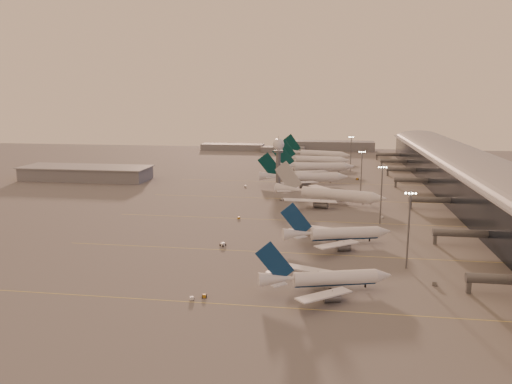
# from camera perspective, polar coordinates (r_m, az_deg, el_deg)

# --- Properties ---
(ground) EXTENTS (700.00, 700.00, 0.00)m
(ground) POSITION_cam_1_polar(r_m,az_deg,el_deg) (166.97, -3.49, -7.70)
(ground) COLOR #5C5959
(ground) RESTS_ON ground
(taxiway_markings) EXTENTS (180.00, 185.25, 0.02)m
(taxiway_markings) POSITION_cam_1_polar(r_m,az_deg,el_deg) (217.34, 7.36, -3.29)
(taxiway_markings) COLOR #E7D251
(taxiway_markings) RESTS_ON ground
(terminal) EXTENTS (57.00, 362.00, 23.04)m
(terminal) POSITION_cam_1_polar(r_m,az_deg,el_deg) (278.39, 23.90, 1.24)
(terminal) COLOR black
(terminal) RESTS_ON ground
(hangar) EXTENTS (82.00, 27.00, 8.50)m
(hangar) POSITION_cam_1_polar(r_m,az_deg,el_deg) (335.58, -18.84, 2.08)
(hangar) COLOR slate
(hangar) RESTS_ON ground
(radar_tower) EXTENTS (6.40, 6.40, 31.10)m
(radar_tower) POSITION_cam_1_polar(r_m,az_deg,el_deg) (277.89, 2.57, 4.35)
(radar_tower) COLOR #5A5C61
(radar_tower) RESTS_ON ground
(mast_a) EXTENTS (3.60, 0.56, 25.00)m
(mast_a) POSITION_cam_1_polar(r_m,az_deg,el_deg) (161.60, 17.06, -3.75)
(mast_a) COLOR #5A5C61
(mast_a) RESTS_ON ground
(mast_b) EXTENTS (3.60, 0.56, 25.00)m
(mast_b) POSITION_cam_1_polar(r_m,az_deg,el_deg) (214.46, 14.14, 0.03)
(mast_b) COLOR #5A5C61
(mast_b) RESTS_ON ground
(mast_c) EXTENTS (3.60, 0.56, 25.00)m
(mast_c) POSITION_cam_1_polar(r_m,az_deg,el_deg) (268.08, 11.95, 2.31)
(mast_c) COLOR #5A5C61
(mast_c) RESTS_ON ground
(mast_d) EXTENTS (3.60, 0.56, 25.00)m
(mast_d) POSITION_cam_1_polar(r_m,az_deg,el_deg) (357.09, 10.79, 4.52)
(mast_d) COLOR #5A5C61
(mast_d) RESTS_ON ground
(distant_horizon) EXTENTS (165.00, 37.50, 9.00)m
(distant_horizon) POSITION_cam_1_polar(r_m,az_deg,el_deg) (483.20, 4.78, 5.21)
(distant_horizon) COLOR slate
(distant_horizon) RESTS_ON ground
(narrowbody_near) EXTENTS (37.74, 29.71, 15.10)m
(narrowbody_near) POSITION_cam_1_polar(r_m,az_deg,el_deg) (141.62, 7.96, -10.01)
(narrowbody_near) COLOR white
(narrowbody_near) RESTS_ON ground
(narrowbody_mid) EXTENTS (40.33, 31.71, 16.20)m
(narrowbody_mid) POSITION_cam_1_polar(r_m,az_deg,el_deg) (184.27, 9.27, -4.94)
(narrowbody_mid) COLOR white
(narrowbody_mid) RESTS_ON ground
(widebody_white) EXTENTS (56.01, 44.23, 20.30)m
(widebody_white) POSITION_cam_1_polar(r_m,az_deg,el_deg) (250.69, 8.36, -0.54)
(widebody_white) COLOR white
(widebody_white) RESTS_ON ground
(greentail_a) EXTENTS (54.09, 43.33, 19.79)m
(greentail_a) POSITION_cam_1_polar(r_m,az_deg,el_deg) (300.97, 5.50, 1.48)
(greentail_a) COLOR white
(greentail_a) RESTS_ON ground
(greentail_b) EXTENTS (55.95, 44.80, 20.49)m
(greentail_b) POSITION_cam_1_polar(r_m,az_deg,el_deg) (342.58, 6.70, 2.66)
(greentail_b) COLOR white
(greentail_b) RESTS_ON ground
(greentail_c) EXTENTS (54.97, 44.25, 19.96)m
(greentail_c) POSITION_cam_1_polar(r_m,az_deg,el_deg) (380.77, 6.57, 3.51)
(greentail_c) COLOR white
(greentail_c) RESTS_ON ground
(greentail_d) EXTENTS (55.60, 44.26, 20.76)m
(greentail_d) POSITION_cam_1_polar(r_m,az_deg,el_deg) (416.33, 6.95, 4.17)
(greentail_d) COLOR white
(greentail_d) RESTS_ON ground
(gsv_truck_a) EXTENTS (5.38, 3.99, 2.06)m
(gsv_truck_a) POSITION_cam_1_polar(r_m,az_deg,el_deg) (136.42, -7.19, -11.75)
(gsv_truck_a) COLOR silver
(gsv_truck_a) RESTS_ON ground
(gsv_tug_near) EXTENTS (2.35, 3.28, 0.85)m
(gsv_tug_near) POSITION_cam_1_polar(r_m,az_deg,el_deg) (137.80, -5.93, -11.75)
(gsv_tug_near) COLOR #C08516
(gsv_tug_near) RESTS_ON ground
(gsv_catering_a) EXTENTS (6.04, 3.88, 4.58)m
(gsv_catering_a) POSITION_cam_1_polar(r_m,az_deg,el_deg) (153.23, 19.86, -9.23)
(gsv_catering_a) COLOR #57595C
(gsv_catering_a) RESTS_ON ground
(gsv_tug_mid) EXTENTS (4.59, 4.03, 1.13)m
(gsv_tug_mid) POSITION_cam_1_polar(r_m,az_deg,el_deg) (180.83, -3.81, -6.02)
(gsv_tug_mid) COLOR silver
(gsv_tug_mid) RESTS_ON ground
(gsv_truck_b) EXTENTS (6.28, 3.85, 2.39)m
(gsv_truck_b) POSITION_cam_1_polar(r_m,az_deg,el_deg) (198.57, 11.80, -4.47)
(gsv_truck_b) COLOR silver
(gsv_truck_b) RESTS_ON ground
(gsv_truck_c) EXTENTS (4.79, 4.38, 1.94)m
(gsv_truck_c) POSITION_cam_1_polar(r_m,az_deg,el_deg) (218.88, -1.91, -2.83)
(gsv_truck_c) COLOR #C08516
(gsv_truck_c) RESTS_ON ground
(gsv_catering_b) EXTENTS (5.10, 3.42, 3.85)m
(gsv_catering_b) POSITION_cam_1_polar(r_m,az_deg,el_deg) (226.43, 14.26, -2.46)
(gsv_catering_b) COLOR silver
(gsv_catering_b) RESTS_ON ground
(gsv_tug_far) EXTENTS (3.55, 3.58, 0.90)m
(gsv_tug_far) POSITION_cam_1_polar(r_m,az_deg,el_deg) (256.19, 2.98, -0.88)
(gsv_tug_far) COLOR silver
(gsv_tug_far) RESTS_ON ground
(gsv_truck_d) EXTENTS (3.85, 5.73, 2.18)m
(gsv_truck_d) POSITION_cam_1_polar(r_m,az_deg,el_deg) (292.91, -1.25, 0.79)
(gsv_truck_d) COLOR silver
(gsv_truck_d) RESTS_ON ground
(gsv_tug_hangar) EXTENTS (4.29, 3.06, 1.12)m
(gsv_tug_hangar) POSITION_cam_1_polar(r_m,az_deg,el_deg) (323.75, 11.51, 1.47)
(gsv_tug_hangar) COLOR #C08516
(gsv_tug_hangar) RESTS_ON ground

